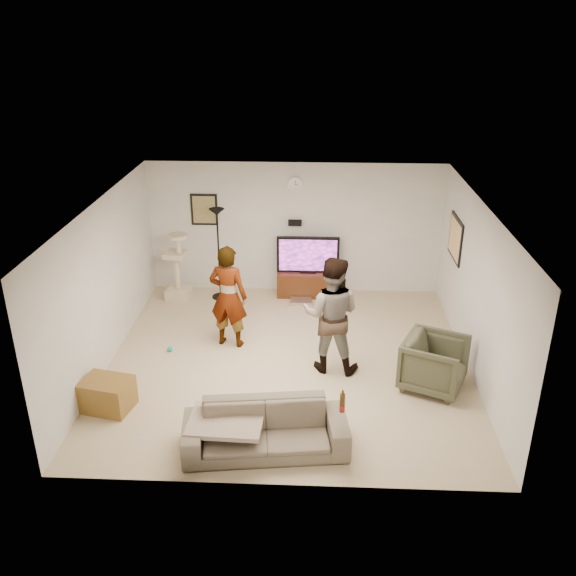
{
  "coord_description": "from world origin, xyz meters",
  "views": [
    {
      "loc": [
        0.38,
        -8.23,
        4.91
      ],
      "look_at": [
        -0.01,
        0.2,
        1.15
      ],
      "focal_mm": 38.26,
      "sensor_mm": 36.0,
      "label": 1
    }
  ],
  "objects_px": {
    "person_right": "(331,315)",
    "sofa": "(265,429)",
    "person_left": "(228,297)",
    "cat_tree": "(176,266)",
    "side_table": "(107,394)",
    "tv_stand": "(308,283)",
    "armchair": "(434,363)",
    "beer_bottle": "(342,403)",
    "floor_lamp": "(219,255)",
    "tv": "(308,255)"
  },
  "relations": [
    {
      "from": "tv",
      "to": "side_table",
      "type": "height_order",
      "value": "tv"
    },
    {
      "from": "cat_tree",
      "to": "armchair",
      "type": "distance_m",
      "value": 5.17
    },
    {
      "from": "beer_bottle",
      "to": "side_table",
      "type": "distance_m",
      "value": 3.27
    },
    {
      "from": "floor_lamp",
      "to": "person_left",
      "type": "height_order",
      "value": "floor_lamp"
    },
    {
      "from": "tv_stand",
      "to": "floor_lamp",
      "type": "relative_size",
      "value": 0.66
    },
    {
      "from": "side_table",
      "to": "beer_bottle",
      "type": "bearing_deg",
      "value": -13.73
    },
    {
      "from": "tv_stand",
      "to": "tv",
      "type": "distance_m",
      "value": 0.58
    },
    {
      "from": "tv",
      "to": "floor_lamp",
      "type": "relative_size",
      "value": 0.67
    },
    {
      "from": "armchair",
      "to": "person_left",
      "type": "bearing_deg",
      "value": 94.09
    },
    {
      "from": "person_left",
      "to": "sofa",
      "type": "xyz_separation_m",
      "value": [
        0.79,
        -2.63,
        -0.56
      ]
    },
    {
      "from": "tv_stand",
      "to": "person_right",
      "type": "distance_m",
      "value": 2.77
    },
    {
      "from": "beer_bottle",
      "to": "side_table",
      "type": "xyz_separation_m",
      "value": [
        -3.14,
        0.77,
        -0.49
      ]
    },
    {
      "from": "beer_bottle",
      "to": "armchair",
      "type": "bearing_deg",
      "value": 47.68
    },
    {
      "from": "tv",
      "to": "armchair",
      "type": "distance_m",
      "value": 3.66
    },
    {
      "from": "floor_lamp",
      "to": "person_right",
      "type": "xyz_separation_m",
      "value": [
        2.03,
        -2.47,
        0.03
      ]
    },
    {
      "from": "person_right",
      "to": "side_table",
      "type": "xyz_separation_m",
      "value": [
        -3.04,
        -1.19,
        -0.68
      ]
    },
    {
      "from": "floor_lamp",
      "to": "beer_bottle",
      "type": "bearing_deg",
      "value": -64.26
    },
    {
      "from": "floor_lamp",
      "to": "tv_stand",
      "type": "bearing_deg",
      "value": 6.69
    },
    {
      "from": "side_table",
      "to": "person_left",
      "type": "bearing_deg",
      "value": 52.62
    },
    {
      "from": "cat_tree",
      "to": "sofa",
      "type": "bearing_deg",
      "value": -65.3
    },
    {
      "from": "cat_tree",
      "to": "beer_bottle",
      "type": "bearing_deg",
      "value": -56.12
    },
    {
      "from": "tv_stand",
      "to": "cat_tree",
      "type": "relative_size",
      "value": 0.88
    },
    {
      "from": "person_left",
      "to": "armchair",
      "type": "xyz_separation_m",
      "value": [
        3.08,
        -1.13,
        -0.46
      ]
    },
    {
      "from": "tv_stand",
      "to": "armchair",
      "type": "relative_size",
      "value": 1.34
    },
    {
      "from": "person_left",
      "to": "person_right",
      "type": "xyz_separation_m",
      "value": [
        1.61,
        -0.67,
        0.05
      ]
    },
    {
      "from": "person_left",
      "to": "beer_bottle",
      "type": "distance_m",
      "value": 3.15
    },
    {
      "from": "tv_stand",
      "to": "tv",
      "type": "height_order",
      "value": "tv"
    },
    {
      "from": "person_right",
      "to": "beer_bottle",
      "type": "relative_size",
      "value": 7.19
    },
    {
      "from": "tv",
      "to": "sofa",
      "type": "bearing_deg",
      "value": -95.37
    },
    {
      "from": "person_right",
      "to": "side_table",
      "type": "relative_size",
      "value": 2.75
    },
    {
      "from": "sofa",
      "to": "person_right",
      "type": "bearing_deg",
      "value": 60.14
    },
    {
      "from": "tv",
      "to": "sofa",
      "type": "height_order",
      "value": "tv"
    },
    {
      "from": "person_right",
      "to": "armchair",
      "type": "height_order",
      "value": "person_right"
    },
    {
      "from": "floor_lamp",
      "to": "tv",
      "type": "bearing_deg",
      "value": 6.69
    },
    {
      "from": "tv_stand",
      "to": "tv",
      "type": "relative_size",
      "value": 0.98
    },
    {
      "from": "tv_stand",
      "to": "sofa",
      "type": "bearing_deg",
      "value": -95.37
    },
    {
      "from": "armchair",
      "to": "tv_stand",
      "type": "bearing_deg",
      "value": 54.94
    },
    {
      "from": "cat_tree",
      "to": "armchair",
      "type": "height_order",
      "value": "cat_tree"
    },
    {
      "from": "armchair",
      "to": "beer_bottle",
      "type": "bearing_deg",
      "value": 161.91
    },
    {
      "from": "person_left",
      "to": "cat_tree",
      "type": "bearing_deg",
      "value": -41.89
    },
    {
      "from": "sofa",
      "to": "beer_bottle",
      "type": "relative_size",
      "value": 8.02
    },
    {
      "from": "cat_tree",
      "to": "side_table",
      "type": "distance_m",
      "value": 3.63
    },
    {
      "from": "tv",
      "to": "beer_bottle",
      "type": "relative_size",
      "value": 4.66
    },
    {
      "from": "sofa",
      "to": "floor_lamp",
      "type": "bearing_deg",
      "value": 98.16
    },
    {
      "from": "person_right",
      "to": "sofa",
      "type": "height_order",
      "value": "person_right"
    },
    {
      "from": "person_right",
      "to": "armchair",
      "type": "distance_m",
      "value": 1.62
    },
    {
      "from": "tv",
      "to": "armchair",
      "type": "xyz_separation_m",
      "value": [
        1.86,
        -3.12,
        -0.43
      ]
    },
    {
      "from": "beer_bottle",
      "to": "side_table",
      "type": "relative_size",
      "value": 0.38
    },
    {
      "from": "floor_lamp",
      "to": "cat_tree",
      "type": "distance_m",
      "value": 0.82
    },
    {
      "from": "cat_tree",
      "to": "person_left",
      "type": "relative_size",
      "value": 0.76
    }
  ]
}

